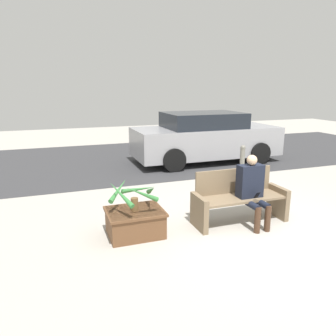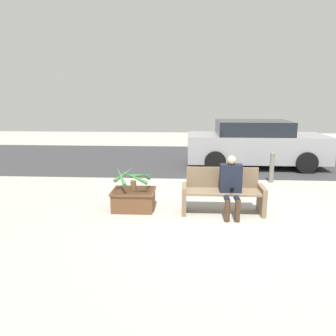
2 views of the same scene
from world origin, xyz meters
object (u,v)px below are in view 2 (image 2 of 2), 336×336
person_seated (231,183)px  potted_plant (133,177)px  parked_car (255,144)px  bench (223,192)px  planter_box (134,199)px  bollard_post (272,166)px

person_seated → potted_plant: size_ratio=1.45×
parked_car → bench: bearing=-108.8°
planter_box → person_seated: bearing=-7.1°
bench → potted_plant: potted_plant is taller
person_seated → planter_box: size_ratio=1.35×
planter_box → bollard_post: (3.47, 2.39, 0.23)m
person_seated → planter_box: 2.06m
planter_box → bollard_post: bearing=34.6°
person_seated → bench: bearing=127.5°
planter_box → bollard_post: size_ratio=1.04×
planter_box → potted_plant: potted_plant is taller
bollard_post → person_seated: bearing=-119.1°
parked_car → planter_box: bearing=-127.4°
bench → planter_box: bench is taller
person_seated → planter_box: (-2.00, 0.25, -0.45)m
potted_plant → bollard_post: 4.22m
parked_car → bollard_post: parked_car is taller
planter_box → parked_car: bearing=52.6°
bench → bollard_post: 2.94m
potted_plant → bollard_post: size_ratio=0.97×
bollard_post → bench: bearing=-123.2°
potted_plant → parked_car: bearing=52.6°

